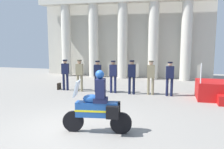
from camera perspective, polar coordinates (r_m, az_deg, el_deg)
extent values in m
plane|color=gray|center=(7.71, -8.76, -12.79)|extent=(28.00, 28.00, 0.00)
cube|color=beige|center=(18.19, 3.16, 9.35)|extent=(12.73, 0.30, 6.19)
cylinder|color=beige|center=(18.63, -10.93, 7.91)|extent=(0.71, 0.71, 5.36)
cylinder|color=beige|center=(17.82, -4.45, 8.03)|extent=(0.71, 0.71, 5.36)
cylinder|color=beige|center=(17.25, 2.55, 8.04)|extent=(0.71, 0.71, 5.36)
cylinder|color=beige|center=(16.95, 9.90, 7.92)|extent=(0.71, 0.71, 5.36)
cylinder|color=beige|center=(16.93, 17.39, 7.66)|extent=(0.71, 0.71, 5.36)
cylinder|color=silver|center=(11.17, 20.59, 0.26)|extent=(0.05, 0.05, 0.90)
cylinder|color=#141938|center=(13.40, -11.52, -1.78)|extent=(0.13, 0.13, 0.90)
cylinder|color=#141938|center=(13.31, -10.66, -1.83)|extent=(0.13, 0.13, 0.90)
cube|color=#141938|center=(13.24, -11.18, 1.34)|extent=(0.40, 0.26, 0.57)
sphere|color=tan|center=(13.20, -11.23, 3.03)|extent=(0.21, 0.21, 0.21)
cylinder|color=black|center=(13.20, -11.24, 3.37)|extent=(0.24, 0.24, 0.06)
cylinder|color=#847A5B|center=(12.98, -8.19, -2.03)|extent=(0.13, 0.13, 0.90)
cylinder|color=#847A5B|center=(12.90, -7.29, -2.07)|extent=(0.13, 0.13, 0.90)
cube|color=#847A5B|center=(12.83, -7.81, 1.25)|extent=(0.40, 0.26, 0.60)
sphere|color=tan|center=(12.78, -7.84, 3.04)|extent=(0.21, 0.21, 0.21)
cylinder|color=#4F4937|center=(12.78, -7.85, 3.39)|extent=(0.24, 0.24, 0.06)
cylinder|color=black|center=(12.66, -3.93, -2.24)|extent=(0.13, 0.13, 0.89)
cylinder|color=black|center=(12.60, -2.98, -2.29)|extent=(0.13, 0.13, 0.89)
cube|color=black|center=(12.52, -3.49, 1.03)|extent=(0.40, 0.26, 0.57)
sphere|color=tan|center=(12.47, -3.50, 2.81)|extent=(0.21, 0.21, 0.21)
cylinder|color=black|center=(12.46, -3.51, 3.17)|extent=(0.24, 0.24, 0.06)
cylinder|color=#191E42|center=(12.48, -0.21, -2.39)|extent=(0.13, 0.13, 0.89)
cylinder|color=#191E42|center=(12.43, 0.78, -2.44)|extent=(0.13, 0.13, 0.89)
cube|color=#191E42|center=(12.34, 0.29, 0.97)|extent=(0.40, 0.26, 0.59)
sphere|color=#997056|center=(12.29, 0.29, 2.82)|extent=(0.21, 0.21, 0.21)
cylinder|color=black|center=(12.29, 0.29, 3.19)|extent=(0.24, 0.24, 0.06)
cylinder|color=black|center=(12.20, 4.23, -2.65)|extent=(0.13, 0.13, 0.90)
cylinder|color=black|center=(12.17, 5.25, -2.69)|extent=(0.13, 0.13, 0.90)
cube|color=black|center=(12.06, 4.78, 0.90)|extent=(0.40, 0.26, 0.63)
sphere|color=#997056|center=(12.02, 4.81, 2.89)|extent=(0.21, 0.21, 0.21)
cylinder|color=black|center=(12.01, 4.81, 3.26)|extent=(0.24, 0.24, 0.06)
cylinder|color=#847A5B|center=(12.20, 8.73, -2.75)|extent=(0.13, 0.13, 0.89)
cylinder|color=#847A5B|center=(12.18, 9.76, -2.79)|extent=(0.13, 0.13, 0.89)
cube|color=#847A5B|center=(12.07, 9.33, 0.77)|extent=(0.40, 0.26, 0.63)
sphere|color=tan|center=(12.02, 9.38, 2.76)|extent=(0.21, 0.21, 0.21)
cylinder|color=#4F4937|center=(12.01, 9.38, 3.13)|extent=(0.24, 0.24, 0.06)
cylinder|color=#141938|center=(12.08, 13.09, -2.95)|extent=(0.13, 0.13, 0.90)
cylinder|color=#141938|center=(12.08, 14.13, -2.98)|extent=(0.13, 0.13, 0.90)
cube|color=#141938|center=(11.96, 13.73, 0.53)|extent=(0.40, 0.26, 0.59)
sphere|color=tan|center=(11.91, 13.80, 2.44)|extent=(0.21, 0.21, 0.21)
cylinder|color=black|center=(11.90, 13.81, 2.81)|extent=(0.24, 0.24, 0.06)
cylinder|color=black|center=(7.41, -9.29, -11.04)|extent=(0.65, 0.18, 0.64)
cylinder|color=black|center=(7.17, 2.17, -11.60)|extent=(0.65, 0.22, 0.64)
cube|color=#1E4C99|center=(7.13, -3.69, -8.35)|extent=(1.27, 0.48, 0.44)
ellipsoid|color=#1E4C99|center=(7.08, -4.92, -5.81)|extent=(0.56, 0.39, 0.26)
cube|color=yellow|center=(7.14, -3.69, -8.50)|extent=(1.29, 0.49, 0.06)
cube|color=silver|center=(7.11, -8.51, -3.33)|extent=(0.21, 0.42, 0.47)
cube|color=black|center=(6.82, 0.12, -9.12)|extent=(0.38, 0.23, 0.36)
cube|color=black|center=(7.31, 0.57, -7.91)|extent=(0.38, 0.23, 0.36)
cube|color=#191E42|center=(7.04, -2.74, -6.12)|extent=(0.44, 0.39, 0.14)
cube|color=#191E42|center=(6.96, -2.76, -3.33)|extent=(0.31, 0.39, 0.56)
sphere|color=#1E4C99|center=(6.89, -2.95, 0.02)|extent=(0.26, 0.26, 0.26)
cube|color=black|center=(13.69, -12.60, -2.76)|extent=(0.10, 0.32, 0.36)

